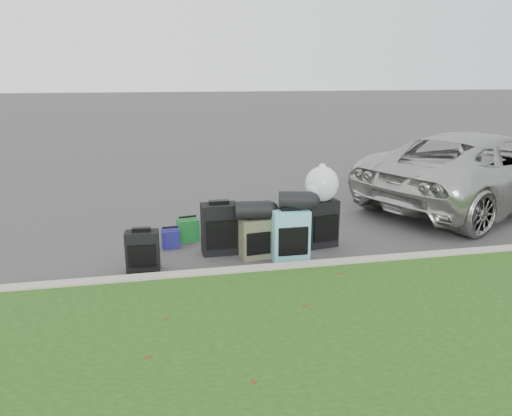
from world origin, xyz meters
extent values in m
plane|color=#383535|center=(0.00, 0.00, 0.00)|extent=(120.00, 120.00, 0.00)
cube|color=#9E937F|center=(0.00, -1.00, 0.07)|extent=(120.00, 0.18, 0.15)
imported|color=#B7B7B2|center=(4.35, 1.47, 0.68)|extent=(5.42, 4.06, 1.37)
cube|color=black|center=(-1.68, -0.44, 0.25)|extent=(0.42, 0.25, 0.51)
cube|color=black|center=(-0.65, -0.02, 0.35)|extent=(0.49, 0.30, 0.70)
cube|color=#44442E|center=(-0.22, -0.30, 0.27)|extent=(0.42, 0.29, 0.54)
cube|color=#5498A8|center=(0.22, -0.47, 0.34)|extent=(0.48, 0.29, 0.68)
cube|color=black|center=(0.79, -0.03, 0.34)|extent=(0.49, 0.34, 0.67)
cube|color=#166324|center=(-1.04, 0.59, 0.16)|extent=(0.32, 0.28, 0.33)
cube|color=navy|center=(-1.31, 0.33, 0.13)|extent=(0.26, 0.21, 0.26)
cylinder|color=black|center=(-0.25, -0.30, 0.66)|extent=(0.48, 0.29, 0.25)
cylinder|color=black|center=(0.29, -0.43, 0.80)|extent=(0.47, 0.34, 0.24)
sphere|color=silver|center=(0.78, -0.04, 0.91)|extent=(0.47, 0.47, 0.47)
camera|label=1|loc=(-1.50, -6.44, 2.40)|focal=35.00mm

